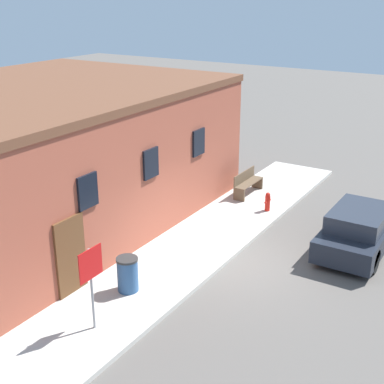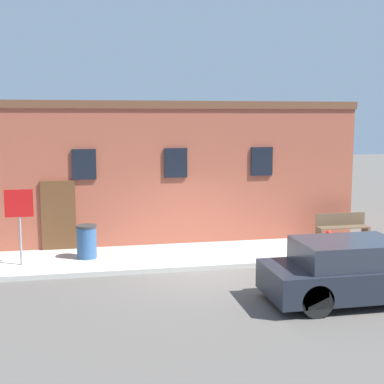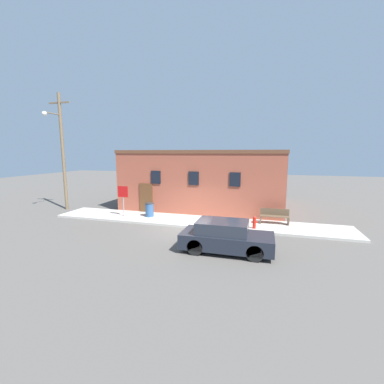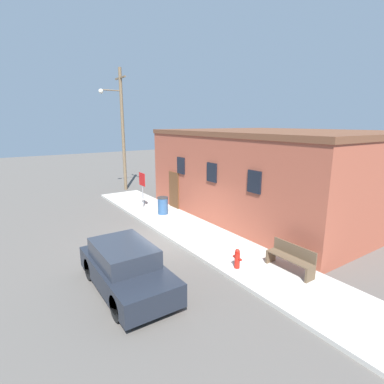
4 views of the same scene
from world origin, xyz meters
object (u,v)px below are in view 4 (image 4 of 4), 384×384
at_px(bench, 291,258).
at_px(trash_bin, 163,205).
at_px(parked_car, 126,268).
at_px(fire_hydrant, 237,259).
at_px(utility_pole, 121,126).
at_px(stop_sign, 142,183).

xyz_separation_m(bench, trash_bin, (-7.97, -0.49, 0.02)).
bearing_deg(parked_car, fire_hydrant, 72.73).
distance_m(fire_hydrant, utility_pole, 14.98).
bearing_deg(stop_sign, fire_hydrant, -3.29).
bearing_deg(parked_car, stop_sign, 151.85).
xyz_separation_m(fire_hydrant, trash_bin, (-6.85, 0.87, 0.13)).
distance_m(fire_hydrant, parked_car, 3.68).
relative_size(fire_hydrant, bench, 0.41).
relative_size(trash_bin, parked_car, 0.23).
distance_m(trash_bin, parked_car, 7.23).
distance_m(utility_pole, parked_car, 14.71).
bearing_deg(utility_pole, trash_bin, -5.60).
xyz_separation_m(stop_sign, trash_bin, (1.72, 0.37, -0.96)).
relative_size(bench, parked_car, 0.41).
distance_m(trash_bin, utility_pole, 8.51).
xyz_separation_m(fire_hydrant, utility_pole, (-14.28, 1.60, 4.22)).
distance_m(stop_sign, parked_car, 8.53).
relative_size(fire_hydrant, parked_car, 0.17).
bearing_deg(utility_pole, stop_sign, -10.94).
bearing_deg(stop_sign, utility_pole, 169.06).
bearing_deg(trash_bin, stop_sign, -167.74).
distance_m(bench, utility_pole, 15.94).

